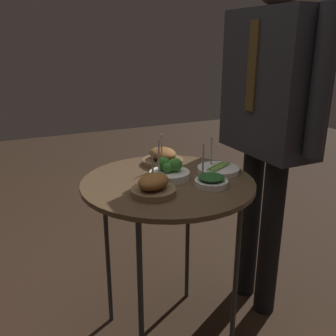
{
  "coord_description": "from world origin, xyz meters",
  "views": [
    {
      "loc": [
        1.21,
        -0.57,
        1.24
      ],
      "look_at": [
        0.0,
        0.0,
        0.78
      ],
      "focal_mm": 40.0,
      "sensor_mm": 36.0,
      "label": 1
    }
  ],
  "objects": [
    {
      "name": "bowl_asparagus_near_rim",
      "position": [
        0.0,
        0.23,
        0.75
      ],
      "size": [
        0.17,
        0.17,
        0.14
      ],
      "color": "silver",
      "rests_on": "serving_cart"
    },
    {
      "name": "bowl_roast_front_center",
      "position": [
        0.11,
        -0.11,
        0.77
      ],
      "size": [
        0.16,
        0.16,
        0.15
      ],
      "color": "brown",
      "rests_on": "serving_cart"
    },
    {
      "name": "bowl_spinach_center",
      "position": [
        0.12,
        0.12,
        0.76
      ],
      "size": [
        0.12,
        0.12,
        0.16
      ],
      "color": "silver",
      "rests_on": "serving_cart"
    },
    {
      "name": "ground_plane",
      "position": [
        0.0,
        0.0,
        0.0
      ],
      "size": [
        8.0,
        8.0,
        0.0
      ],
      "primitive_type": "plane",
      "color": "black"
    },
    {
      "name": "serving_cart",
      "position": [
        0.0,
        0.0,
        0.68
      ],
      "size": [
        0.66,
        0.66,
        0.73
      ],
      "color": "brown",
      "rests_on": "ground_plane"
    },
    {
      "name": "bowl_roast_mid_left",
      "position": [
        -0.2,
        0.07,
        0.76
      ],
      "size": [
        0.18,
        0.18,
        0.14
      ],
      "color": "brown",
      "rests_on": "serving_cart"
    },
    {
      "name": "waiter_figure",
      "position": [
        -0.03,
        0.5,
        1.0
      ],
      "size": [
        0.58,
        0.22,
        1.58
      ],
      "color": "black",
      "rests_on": "ground_plane"
    },
    {
      "name": "bowl_broccoli_far_rim",
      "position": [
        -0.02,
        0.01,
        0.77
      ],
      "size": [
        0.16,
        0.16,
        0.16
      ],
      "color": "silver",
      "rests_on": "serving_cart"
    }
  ]
}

